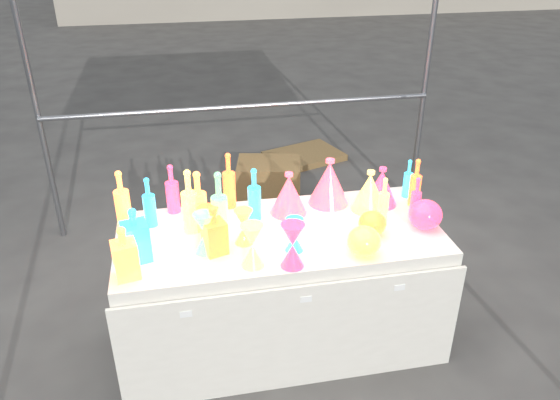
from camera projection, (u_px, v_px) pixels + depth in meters
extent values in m
plane|color=#5D5B56|center=(280.00, 335.00, 3.39)|extent=(80.00, 80.00, 0.00)
cylinder|color=gray|center=(33.00, 91.00, 3.88)|extent=(0.04, 0.04, 2.40)
cylinder|color=gray|center=(427.00, 70.00, 4.39)|extent=(0.04, 0.04, 2.40)
cylinder|color=gray|center=(243.00, 107.00, 4.20)|extent=(3.00, 0.04, 0.04)
cube|color=white|center=(280.00, 286.00, 3.22)|extent=(1.80, 0.80, 0.75)
cube|color=white|center=(295.00, 339.00, 2.88)|extent=(1.84, 0.02, 0.68)
cube|color=white|center=(186.00, 314.00, 2.65)|extent=(0.06, 0.00, 0.03)
cube|color=white|center=(306.00, 299.00, 2.75)|extent=(0.06, 0.00, 0.03)
cube|color=white|center=(399.00, 288.00, 2.84)|extent=(0.06, 0.00, 0.03)
cube|color=olive|center=(269.00, 183.00, 4.84)|extent=(0.62, 0.50, 0.40)
cube|color=olive|center=(304.00, 156.00, 5.78)|extent=(0.89, 0.75, 0.06)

